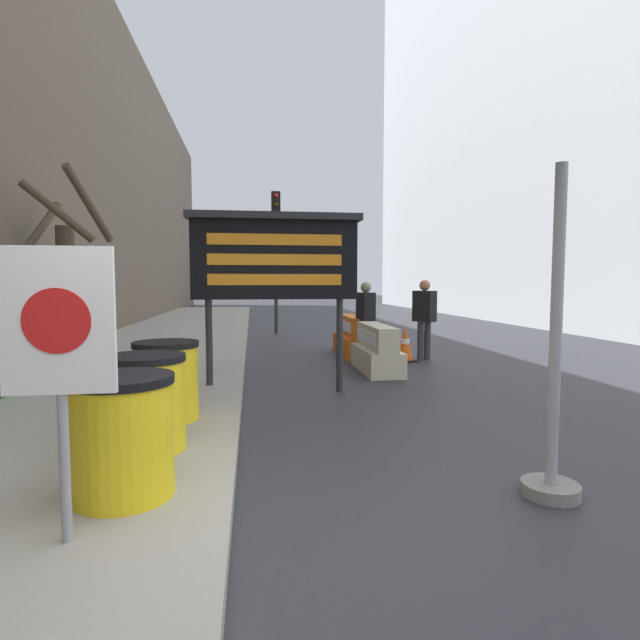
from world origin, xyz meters
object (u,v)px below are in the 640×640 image
object	(u,v)px
barrel_drum_middle	(146,402)
traffic_light_near_curb	(276,232)
pedestrian_passerby	(424,313)
barrel_drum_back	(166,380)
traffic_cone_mid	(405,344)
jersey_barrier_cream	(377,351)
barrel_drum_foreground	(123,436)
jersey_barrier_orange_near	(353,338)
pedestrian_worker	(366,314)
traffic_cone_near	(358,334)
message_board	(275,258)
warning_sign	(59,341)

from	to	relation	value
barrel_drum_middle	traffic_light_near_curb	bearing A→B (deg)	81.45
traffic_light_near_curb	pedestrian_passerby	size ratio (longest dim) A/B	2.65
barrel_drum_back	traffic_cone_mid	world-z (taller)	barrel_drum_back
barrel_drum_back	jersey_barrier_cream	size ratio (longest dim) A/B	0.50
barrel_drum_foreground	jersey_barrier_orange_near	bearing A→B (deg)	67.15
barrel_drum_foreground	pedestrian_worker	size ratio (longest dim) A/B	0.52
barrel_drum_foreground	jersey_barrier_cream	world-z (taller)	barrel_drum_foreground
traffic_cone_near	pedestrian_passerby	distance (m)	2.44
barrel_drum_foreground	traffic_cone_near	distance (m)	9.43
barrel_drum_foreground	barrel_drum_middle	xyz separation A→B (m)	(-0.05, 1.01, 0.00)
barrel_drum_middle	jersey_barrier_orange_near	bearing A→B (deg)	63.74
traffic_cone_mid	pedestrian_worker	bearing A→B (deg)	165.40
traffic_cone_near	traffic_cone_mid	xyz separation A→B (m)	(0.53, -2.28, 0.00)
jersey_barrier_cream	traffic_light_near_curb	world-z (taller)	traffic_light_near_curb
traffic_cone_mid	barrel_drum_back	bearing A→B (deg)	-132.81
barrel_drum_middle	pedestrian_passerby	bearing A→B (deg)	50.63
barrel_drum_foreground	traffic_light_near_curb	world-z (taller)	traffic_light_near_curb
message_board	pedestrian_worker	xyz separation A→B (m)	(2.03, 2.83, -1.03)
barrel_drum_foreground	traffic_light_near_curb	size ratio (longest dim) A/B	0.19
barrel_drum_middle	message_board	xyz separation A→B (m)	(1.30, 2.82, 1.43)
warning_sign	pedestrian_worker	distance (m)	8.06
traffic_cone_near	traffic_light_near_curb	size ratio (longest dim) A/B	0.16
barrel_drum_foreground	warning_sign	size ratio (longest dim) A/B	0.50
traffic_cone_near	traffic_light_near_curb	world-z (taller)	traffic_light_near_curb
jersey_barrier_orange_near	traffic_cone_mid	world-z (taller)	jersey_barrier_orange_near
pedestrian_worker	pedestrian_passerby	size ratio (longest dim) A/B	0.98
traffic_cone_near	message_board	bearing A→B (deg)	-115.15
jersey_barrier_cream	traffic_cone_near	bearing A→B (deg)	83.97
jersey_barrier_orange_near	traffic_light_near_curb	size ratio (longest dim) A/B	0.42
pedestrian_passerby	traffic_cone_mid	bearing A→B (deg)	-108.01
pedestrian_passerby	traffic_light_near_curb	bearing A→B (deg)	169.83
barrel_drum_foreground	jersey_barrier_cream	bearing A→B (deg)	59.35
jersey_barrier_cream	traffic_cone_mid	xyz separation A→B (m)	(0.88, 1.05, -0.01)
warning_sign	traffic_cone_mid	bearing A→B (deg)	58.93
barrel_drum_foreground	pedestrian_passerby	world-z (taller)	pedestrian_passerby
traffic_cone_mid	pedestrian_worker	world-z (taller)	pedestrian_worker
traffic_cone_mid	traffic_light_near_curb	xyz separation A→B (m)	(-2.39, 6.11, 2.88)
warning_sign	jersey_barrier_cream	size ratio (longest dim) A/B	0.98
barrel_drum_foreground	barrel_drum_middle	bearing A→B (deg)	92.83
traffic_cone_mid	traffic_light_near_curb	size ratio (longest dim) A/B	0.17
barrel_drum_back	pedestrian_worker	bearing A→B (deg)	54.53
pedestrian_worker	warning_sign	bearing A→B (deg)	142.60
jersey_barrier_cream	pedestrian_worker	distance (m)	1.40
traffic_cone_near	pedestrian_passerby	bearing A→B (deg)	-65.09
barrel_drum_back	jersey_barrier_cream	bearing A→B (deg)	46.32
jersey_barrier_cream	barrel_drum_back	bearing A→B (deg)	-133.68
barrel_drum_middle	pedestrian_passerby	distance (m)	7.25
barrel_drum_back	jersey_barrier_orange_near	bearing A→B (deg)	59.89
traffic_cone_mid	pedestrian_passerby	world-z (taller)	pedestrian_passerby
pedestrian_worker	pedestrian_passerby	world-z (taller)	pedestrian_passerby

